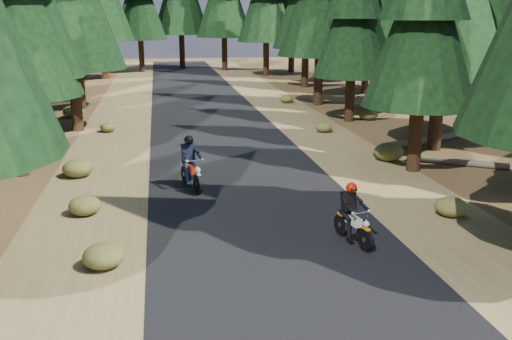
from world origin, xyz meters
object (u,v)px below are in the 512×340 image
(log_near, at_px, (430,139))
(log_far, at_px, (457,162))
(rider_lead, at_px, (353,224))
(rider_follow, at_px, (191,172))

(log_near, xyz_separation_m, log_far, (-0.78, -3.73, -0.04))
(log_far, height_order, rider_lead, rider_lead)
(log_near, distance_m, rider_lead, 12.21)
(log_near, bearing_deg, rider_lead, -148.39)
(log_near, xyz_separation_m, rider_follow, (-10.41, -4.99, 0.40))
(rider_follow, bearing_deg, log_near, -169.60)
(log_far, distance_m, rider_lead, 8.81)
(log_far, bearing_deg, rider_lead, -101.41)
(log_near, height_order, rider_follow, rider_follow)
(log_near, xyz_separation_m, rider_lead, (-6.91, -10.05, 0.33))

